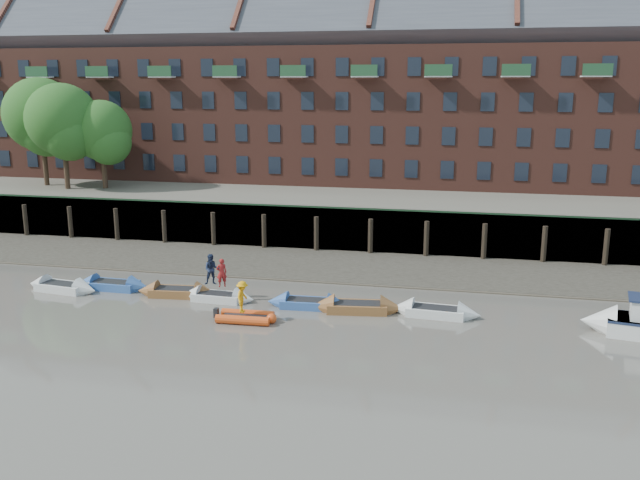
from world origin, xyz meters
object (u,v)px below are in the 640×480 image
(rowboat_4, at_px, (308,303))
(rib_tender, at_px, (248,317))
(rowboat_0, at_px, (62,287))
(person_rower_b, at_px, (212,269))
(rowboat_3, at_px, (218,297))
(rowboat_1, at_px, (113,285))
(rowboat_2, at_px, (177,292))
(rowboat_5, at_px, (357,307))
(person_rib_crew, at_px, (242,297))
(motor_launch, at_px, (638,323))
(person_rower_a, at_px, (222,273))
(rowboat_6, at_px, (435,312))

(rowboat_4, bearing_deg, rib_tender, -134.58)
(rowboat_0, bearing_deg, person_rower_b, 10.12)
(rowboat_3, bearing_deg, rowboat_1, 175.87)
(rowboat_0, bearing_deg, rib_tender, -5.21)
(rowboat_2, bearing_deg, rowboat_4, -8.53)
(rowboat_3, bearing_deg, rowboat_5, 0.68)
(rowboat_0, relative_size, person_rib_crew, 2.92)
(rowboat_0, height_order, person_rib_crew, person_rib_crew)
(rowboat_0, xyz_separation_m, person_rib_crew, (12.24, -2.76, 1.09))
(rowboat_5, height_order, person_rower_b, person_rower_b)
(motor_launch, distance_m, person_rib_crew, 19.80)
(rowboat_2, bearing_deg, person_rower_b, -6.41)
(rowboat_1, distance_m, rowboat_2, 4.36)
(person_rower_b, bearing_deg, motor_launch, -21.90)
(person_rib_crew, bearing_deg, rowboat_0, 76.87)
(rowboat_1, height_order, person_rower_a, person_rower_a)
(rowboat_3, height_order, rib_tender, rowboat_3)
(rowboat_3, xyz_separation_m, rib_tender, (2.74, -2.94, 0.01))
(person_rower_b, distance_m, person_rib_crew, 4.37)
(person_rower_b, xyz_separation_m, person_rib_crew, (2.91, -3.24, -0.41))
(rowboat_6, bearing_deg, rowboat_3, -176.03)
(rowboat_0, distance_m, rowboat_4, 15.05)
(rowboat_1, relative_size, rowboat_2, 0.98)
(rowboat_2, bearing_deg, rowboat_0, 178.54)
(rib_tender, height_order, person_rower_b, person_rower_b)
(rowboat_4, distance_m, rowboat_6, 6.98)
(motor_launch, height_order, person_rower_a, person_rower_a)
(rowboat_4, relative_size, rowboat_6, 0.95)
(rowboat_6, bearing_deg, rowboat_4, -175.39)
(rib_tender, bearing_deg, rowboat_4, 46.05)
(rowboat_5, height_order, person_rib_crew, person_rib_crew)
(rowboat_5, distance_m, person_rower_b, 8.65)
(rowboat_5, distance_m, rib_tender, 6.00)
(rowboat_5, distance_m, person_rower_a, 7.93)
(rib_tender, xyz_separation_m, person_rib_crew, (-0.24, -0.02, 1.10))
(rowboat_2, xyz_separation_m, rib_tender, (5.38, -3.26, -0.01))
(rowboat_4, xyz_separation_m, motor_launch, (16.87, -0.73, 0.41))
(rowboat_5, bearing_deg, rowboat_6, -4.28)
(rowboat_2, relative_size, rib_tender, 1.54)
(motor_launch, xyz_separation_m, person_rower_b, (-22.58, 1.10, 1.10))
(rowboat_2, relative_size, rowboat_5, 0.93)
(rowboat_1, bearing_deg, person_rower_b, -3.65)
(motor_launch, distance_m, person_rower_b, 22.63)
(rowboat_0, bearing_deg, rowboat_3, 8.32)
(rowboat_2, distance_m, person_rower_a, 3.28)
(rowboat_1, bearing_deg, rib_tender, -20.23)
(rowboat_4, xyz_separation_m, rowboat_6, (6.98, 0.06, 0.01))
(rowboat_6, relative_size, person_rower_b, 2.70)
(motor_launch, height_order, person_rower_b, person_rower_b)
(rowboat_6, bearing_deg, rowboat_0, -175.46)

